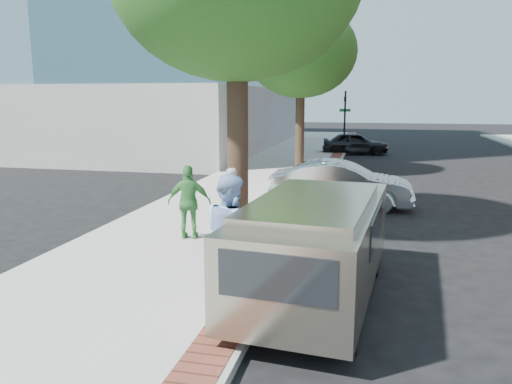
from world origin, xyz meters
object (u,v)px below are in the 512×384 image
(sedan_silver, at_px, (341,184))
(parking_meter, at_px, (275,205))
(person_gray, at_px, (230,201))
(van, at_px, (318,241))
(bg_car, at_px, (355,143))
(person_officer, at_px, (231,234))
(person_green, at_px, (189,202))

(sedan_silver, bearing_deg, parking_meter, 170.02)
(parking_meter, xyz_separation_m, sedan_silver, (1.02, 5.69, -0.48))
(person_gray, distance_m, van, 3.99)
(bg_car, height_order, van, van)
(parking_meter, distance_m, person_officer, 2.22)
(person_gray, relative_size, person_green, 0.93)
(sedan_silver, relative_size, bg_car, 1.11)
(bg_car, bearing_deg, person_green, 164.59)
(person_gray, bearing_deg, person_green, -61.36)
(person_gray, bearing_deg, van, 25.46)
(parking_meter, height_order, person_green, person_green)
(parking_meter, height_order, bg_car, parking_meter)
(parking_meter, distance_m, van, 2.02)
(person_officer, xyz_separation_m, sedan_silver, (1.33, 7.89, -0.44))
(person_green, xyz_separation_m, bg_car, (3.06, 20.11, -0.34))
(person_gray, relative_size, van, 0.31)
(person_green, bearing_deg, person_gray, -151.18)
(person_officer, distance_m, person_green, 3.49)
(person_officer, distance_m, van, 1.49)
(person_gray, height_order, person_officer, person_officer)
(van, bearing_deg, person_green, 148.05)
(parking_meter, xyz_separation_m, bg_car, (0.91, 20.87, -0.53))
(person_gray, bearing_deg, parking_meter, 30.95)
(sedan_silver, relative_size, van, 0.86)
(person_green, bearing_deg, bg_car, -111.06)
(van, bearing_deg, person_gray, 133.27)
(person_officer, relative_size, van, 0.40)
(person_green, bearing_deg, sedan_silver, -135.19)
(person_officer, bearing_deg, bg_car, -44.13)
(sedan_silver, distance_m, van, 7.39)
(parking_meter, xyz_separation_m, person_gray, (-1.37, 1.45, -0.26))
(person_green, xyz_separation_m, van, (3.24, -2.46, -0.01))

